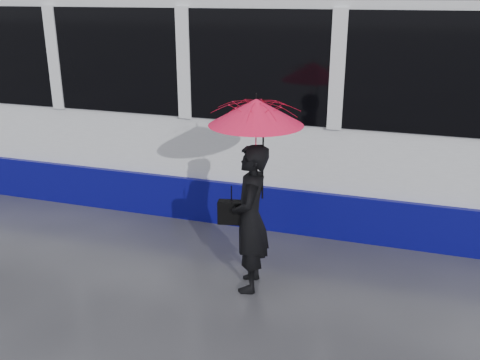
% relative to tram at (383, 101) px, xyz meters
% --- Properties ---
extents(ground, '(90.00, 90.00, 0.00)m').
position_rel_tram_xyz_m(ground, '(-2.28, -2.50, -1.64)').
color(ground, '#2C2C31').
rests_on(ground, ground).
extents(rails, '(34.00, 1.51, 0.02)m').
position_rel_tram_xyz_m(rails, '(-2.28, -0.00, -1.63)').
color(rails, '#3F3D38').
rests_on(rails, ground).
extents(tram, '(26.00, 2.56, 3.35)m').
position_rel_tram_xyz_m(tram, '(0.00, 0.00, 0.00)').
color(tram, white).
rests_on(tram, ground).
extents(woman, '(0.49, 0.66, 1.63)m').
position_rel_tram_xyz_m(woman, '(-1.12, -2.75, -0.82)').
color(woman, black).
rests_on(woman, ground).
extents(umbrella, '(1.12, 1.12, 1.10)m').
position_rel_tram_xyz_m(umbrella, '(-1.07, -2.75, 0.15)').
color(umbrella, '#DF1287').
rests_on(umbrella, ground).
extents(handbag, '(0.31, 0.18, 0.43)m').
position_rel_tram_xyz_m(handbag, '(-1.34, -2.73, -0.78)').
color(handbag, black).
rests_on(handbag, ground).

